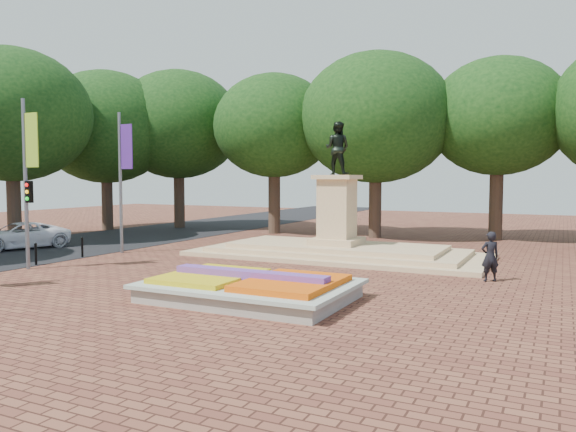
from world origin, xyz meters
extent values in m
plane|color=brown|center=(0.00, 0.00, 0.00)|extent=(90.00, 90.00, 0.00)
cube|color=black|center=(-15.00, 5.00, 0.01)|extent=(9.00, 90.00, 0.02)
cube|color=gray|center=(1.00, -2.00, 0.23)|extent=(6.00, 4.00, 0.45)
cube|color=beige|center=(1.00, -2.00, 0.50)|extent=(6.30, 4.30, 0.12)
cube|color=#F4590D|center=(2.45, -2.00, 0.63)|extent=(2.60, 3.40, 0.22)
cube|color=gold|center=(-0.45, -2.00, 0.62)|extent=(2.60, 3.40, 0.18)
cube|color=#56338E|center=(1.00, -2.00, 0.72)|extent=(5.20, 0.55, 0.38)
cube|color=tan|center=(0.00, 8.00, 0.10)|extent=(14.00, 6.00, 0.20)
cube|color=tan|center=(0.00, 8.00, 0.30)|extent=(12.00, 5.00, 0.20)
cube|color=tan|center=(0.00, 8.00, 0.50)|extent=(10.00, 4.00, 0.20)
cube|color=tan|center=(0.00, 8.00, 0.75)|extent=(2.20, 2.20, 0.30)
cube|color=tan|center=(0.00, 8.00, 2.30)|extent=(1.50, 1.50, 2.80)
cube|color=tan|center=(0.00, 8.00, 3.80)|extent=(1.90, 1.90, 0.20)
imported|color=black|center=(0.00, 8.00, 5.15)|extent=(1.22, 0.95, 2.50)
cylinder|color=#38291E|center=(-16.00, 18.00, 2.00)|extent=(0.80, 0.80, 4.00)
ellipsoid|color=black|center=(-16.00, 18.00, 6.69)|extent=(8.80, 8.80, 7.48)
cylinder|color=#38291E|center=(-8.00, 18.00, 2.00)|extent=(0.80, 0.80, 4.00)
ellipsoid|color=black|center=(-8.00, 18.00, 6.69)|extent=(8.80, 8.80, 7.48)
cylinder|color=#38291E|center=(-1.00, 18.00, 2.00)|extent=(0.80, 0.80, 4.00)
ellipsoid|color=black|center=(-1.00, 18.00, 6.69)|extent=(8.80, 8.80, 7.48)
cylinder|color=#38291E|center=(6.00, 18.00, 2.00)|extent=(0.80, 0.80, 4.00)
ellipsoid|color=black|center=(6.00, 18.00, 6.69)|extent=(8.80, 8.80, 7.48)
cylinder|color=#38291E|center=(-19.50, 5.00, 1.92)|extent=(0.80, 0.80, 3.84)
ellipsoid|color=black|center=(-19.50, 5.00, 6.41)|extent=(8.40, 8.40, 7.14)
cylinder|color=#38291E|center=(-19.50, 13.00, 1.92)|extent=(0.80, 0.80, 3.84)
ellipsoid|color=black|center=(-19.50, 13.00, 6.41)|extent=(8.40, 8.40, 7.14)
cylinder|color=slate|center=(-10.20, -1.00, 3.50)|extent=(0.16, 0.16, 7.00)
cube|color=#8CBA25|center=(-9.75, -1.00, 5.30)|extent=(0.70, 0.04, 2.20)
cylinder|color=slate|center=(-10.20, 4.50, 3.50)|extent=(0.16, 0.16, 7.00)
cube|color=#491F81|center=(-9.75, 4.50, 5.30)|extent=(0.70, 0.04, 2.20)
cube|color=black|center=(-10.00, -1.00, 3.20)|extent=(0.28, 0.18, 0.90)
cylinder|color=black|center=(-10.70, -0.20, 0.45)|extent=(0.10, 0.10, 0.90)
sphere|color=black|center=(-10.70, -0.20, 0.92)|extent=(0.12, 0.12, 0.12)
cylinder|color=black|center=(-10.70, 2.40, 0.45)|extent=(0.10, 0.10, 0.90)
sphere|color=black|center=(-10.70, 2.40, 0.92)|extent=(0.12, 0.12, 0.12)
cylinder|color=black|center=(-10.70, 5.00, 0.45)|extent=(0.10, 0.10, 0.90)
sphere|color=black|center=(-10.70, 5.00, 0.92)|extent=(0.12, 0.12, 0.12)
imported|color=white|center=(-16.18, 3.23, 0.70)|extent=(3.91, 5.52, 1.40)
imported|color=black|center=(7.33, 4.50, 0.92)|extent=(0.80, 0.72, 1.83)
camera|label=1|loc=(9.67, -16.93, 3.81)|focal=35.00mm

